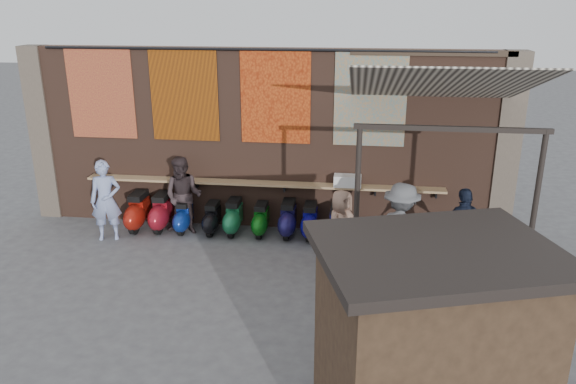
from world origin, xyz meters
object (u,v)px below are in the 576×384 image
at_px(scooter_stool_3, 212,218).
at_px(scooter_stool_7, 310,221).
at_px(market_stall, 428,355).
at_px(shopper_tan, 341,227).
at_px(shelf_box, 347,181).
at_px(shopper_navy, 463,231).
at_px(scooter_stool_1, 162,212).
at_px(scooter_stool_8, 336,224).
at_px(shopper_grey, 400,232).
at_px(scooter_stool_5, 261,220).
at_px(scooter_stool_6, 288,219).
at_px(scooter_stool_2, 184,217).
at_px(scooter_stool_0, 138,212).
at_px(diner_right, 184,196).
at_px(scooter_stool_4, 234,217).
at_px(diner_left, 106,200).

height_order(scooter_stool_3, scooter_stool_7, scooter_stool_7).
bearing_deg(market_stall, shopper_tan, 86.16).
bearing_deg(shelf_box, shopper_navy, -34.65).
bearing_deg(scooter_stool_1, scooter_stool_8, -1.22).
distance_m(scooter_stool_1, shopper_navy, 6.51).
relative_size(shelf_box, shopper_grey, 0.32).
height_order(shelf_box, scooter_stool_5, shelf_box).
height_order(scooter_stool_6, shopper_tan, shopper_tan).
bearing_deg(shopper_navy, shopper_tan, -21.66).
relative_size(scooter_stool_7, market_stall, 0.33).
bearing_deg(scooter_stool_3, scooter_stool_6, 1.98).
height_order(shelf_box, scooter_stool_2, shelf_box).
bearing_deg(scooter_stool_1, market_stall, -48.54).
xyz_separation_m(scooter_stool_0, scooter_stool_8, (4.48, -0.03, -0.05)).
relative_size(scooter_stool_2, diner_right, 0.42).
bearing_deg(shelf_box, diner_right, -174.07).
bearing_deg(scooter_stool_4, scooter_stool_2, -178.16).
distance_m(scooter_stool_6, shopper_navy, 3.74).
height_order(scooter_stool_0, diner_right, diner_right).
relative_size(scooter_stool_1, diner_right, 0.50).
xyz_separation_m(scooter_stool_0, scooter_stool_2, (1.06, 0.01, -0.07)).
bearing_deg(market_stall, shelf_box, 82.43).
bearing_deg(diner_left, scooter_stool_0, 35.96).
relative_size(diner_right, market_stall, 0.72).
relative_size(scooter_stool_2, scooter_stool_7, 0.94).
xyz_separation_m(scooter_stool_5, scooter_stool_8, (1.66, -0.05, 0.02)).
relative_size(shelf_box, shopper_tan, 0.39).
bearing_deg(shopper_grey, scooter_stool_0, 14.41).
xyz_separation_m(shelf_box, shopper_tan, (-0.07, -1.42, -0.50)).
bearing_deg(scooter_stool_2, scooter_stool_7, 0.51).
distance_m(shelf_box, diner_right, 3.61).
height_order(shelf_box, shopper_tan, shopper_tan).
distance_m(scooter_stool_6, diner_left, 3.94).
bearing_deg(scooter_stool_4, shopper_grey, -25.50).
distance_m(scooter_stool_2, scooter_stool_6, 2.35).
bearing_deg(diner_right, scooter_stool_2, 128.17).
bearing_deg(scooter_stool_8, scooter_stool_4, 178.23).
distance_m(scooter_stool_7, scooter_stool_8, 0.58).
bearing_deg(shopper_tan, scooter_stool_2, 105.71).
distance_m(scooter_stool_1, diner_right, 0.74).
distance_m(scooter_stool_5, diner_right, 1.79).
xyz_separation_m(scooter_stool_1, scooter_stool_4, (1.66, -0.01, -0.03)).
relative_size(scooter_stool_6, market_stall, 0.34).
bearing_deg(scooter_stool_1, shopper_navy, -11.40).
xyz_separation_m(scooter_stool_0, scooter_stool_6, (3.41, 0.06, -0.03)).
bearing_deg(shelf_box, scooter_stool_4, -173.91).
distance_m(scooter_stool_1, diner_left, 1.27).
bearing_deg(scooter_stool_2, scooter_stool_0, -179.61).
bearing_deg(diner_right, scooter_stool_7, 4.63).
distance_m(scooter_stool_7, diner_right, 2.84).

